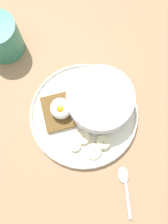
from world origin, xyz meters
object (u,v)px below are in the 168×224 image
at_px(oatmeal_bowl, 100,101).
at_px(coffee_mug, 1,37).
at_px(banana_slice_back, 75,146).
at_px(banana_slice_front, 93,151).
at_px(toast_slice, 62,111).
at_px(banana_slice_right, 83,137).
at_px(poached_egg, 61,109).
at_px(banana_slice_left, 101,143).
at_px(spoon, 126,185).

bearing_deg(oatmeal_bowl, coffee_mug, -156.10).
bearing_deg(banana_slice_back, coffee_mug, -177.37).
distance_m(oatmeal_bowl, banana_slice_front, 0.11).
height_order(toast_slice, banana_slice_right, same).
relative_size(poached_egg, coffee_mug, 0.53).
height_order(banana_slice_front, banana_slice_left, banana_slice_left).
bearing_deg(banana_slice_right, oatmeal_bowl, 121.59).
height_order(poached_egg, banana_slice_left, poached_egg).
distance_m(poached_egg, banana_slice_left, 0.12).
bearing_deg(banana_slice_right, banana_slice_front, 4.30).
bearing_deg(banana_slice_front, oatmeal_bowl, 139.79).
bearing_deg(toast_slice, spoon, 8.79).
xyz_separation_m(toast_slice, banana_slice_left, (0.11, 0.04, 0.00)).
distance_m(oatmeal_bowl, coffee_mug, 0.28).
relative_size(oatmeal_bowl, banana_slice_back, 4.40).
xyz_separation_m(toast_slice, poached_egg, (0.00, -0.00, 0.02)).
bearing_deg(poached_egg, banana_slice_left, 17.99).
xyz_separation_m(toast_slice, banana_slice_right, (0.08, 0.01, -0.00)).
bearing_deg(banana_slice_right, banana_slice_left, 38.63).
relative_size(banana_slice_back, spoon, 0.32).
bearing_deg(banana_slice_front, coffee_mug, -172.83).
height_order(coffee_mug, spoon, coffee_mug).
height_order(poached_egg, banana_slice_back, poached_egg).
relative_size(oatmeal_bowl, banana_slice_front, 3.00).
bearing_deg(coffee_mug, spoon, 8.31).
height_order(oatmeal_bowl, poached_egg, oatmeal_bowl).
distance_m(banana_slice_back, spoon, 0.14).
xyz_separation_m(banana_slice_front, banana_slice_back, (-0.03, -0.03, -0.00)).
bearing_deg(poached_egg, toast_slice, 149.25).
bearing_deg(banana_slice_back, banana_slice_front, 41.16).
relative_size(poached_egg, banana_slice_back, 1.46).
bearing_deg(banana_slice_left, oatmeal_bowl, 149.41).
bearing_deg(coffee_mug, poached_egg, 7.77).
bearing_deg(spoon, banana_slice_front, -167.84).
height_order(banana_slice_left, coffee_mug, coffee_mug).
height_order(toast_slice, banana_slice_back, same).
relative_size(banana_slice_right, spoon, 0.36).
bearing_deg(coffee_mug, banana_slice_right, 7.53).
distance_m(oatmeal_bowl, banana_slice_left, 0.10).
distance_m(coffee_mug, spoon, 0.45).
relative_size(oatmeal_bowl, banana_slice_right, 3.89).
relative_size(toast_slice, banana_slice_front, 2.18).
relative_size(banana_slice_right, coffee_mug, 0.41).
bearing_deg(banana_slice_right, banana_slice_back, -77.64).
height_order(banana_slice_left, spoon, banana_slice_left).
distance_m(banana_slice_right, spoon, 0.14).
bearing_deg(banana_slice_back, toast_slice, 168.84).
bearing_deg(spoon, toast_slice, -171.21).
xyz_separation_m(oatmeal_bowl, poached_egg, (-0.03, -0.08, -0.00)).
xyz_separation_m(toast_slice, banana_slice_front, (0.12, 0.01, -0.00)).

